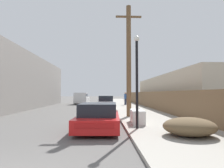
{
  "coord_description": "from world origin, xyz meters",
  "views": [
    {
      "loc": [
        2.2,
        -3.18,
        1.7
      ],
      "look_at": [
        2.71,
        9.43,
        2.29
      ],
      "focal_mm": 32.0,
      "sensor_mm": 36.0,
      "label": 1
    }
  ],
  "objects_px": {
    "street_lamp": "(137,74)",
    "brush_pile": "(189,127)",
    "utility_pole": "(129,59)",
    "pickup_truck": "(82,98)",
    "car_parked_mid": "(106,103)",
    "parked_sports_car_red": "(99,117)",
    "car_parked_far": "(104,101)",
    "discarded_fridge": "(137,117)",
    "pedestrian": "(125,98)"
  },
  "relations": [
    {
      "from": "street_lamp",
      "to": "brush_pile",
      "type": "height_order",
      "value": "street_lamp"
    },
    {
      "from": "street_lamp",
      "to": "utility_pole",
      "type": "bearing_deg",
      "value": 87.25
    },
    {
      "from": "utility_pole",
      "to": "pickup_truck",
      "type": "bearing_deg",
      "value": 106.03
    },
    {
      "from": "car_parked_mid",
      "to": "utility_pole",
      "type": "height_order",
      "value": "utility_pole"
    },
    {
      "from": "parked_sports_car_red",
      "to": "brush_pile",
      "type": "relative_size",
      "value": 2.41
    },
    {
      "from": "parked_sports_car_red",
      "to": "street_lamp",
      "type": "bearing_deg",
      "value": -15.57
    },
    {
      "from": "car_parked_far",
      "to": "street_lamp",
      "type": "height_order",
      "value": "street_lamp"
    },
    {
      "from": "discarded_fridge",
      "to": "utility_pole",
      "type": "xyz_separation_m",
      "value": [
        -0.05,
        3.1,
        3.61
      ]
    },
    {
      "from": "brush_pile",
      "to": "discarded_fridge",
      "type": "bearing_deg",
      "value": 113.98
    },
    {
      "from": "car_parked_far",
      "to": "utility_pole",
      "type": "height_order",
      "value": "utility_pole"
    },
    {
      "from": "discarded_fridge",
      "to": "car_parked_mid",
      "type": "height_order",
      "value": "car_parked_mid"
    },
    {
      "from": "car_parked_mid",
      "to": "pedestrian",
      "type": "xyz_separation_m",
      "value": [
        2.77,
        5.81,
        0.35
      ]
    },
    {
      "from": "pickup_truck",
      "to": "car_parked_far",
      "type": "bearing_deg",
      "value": 147.7
    },
    {
      "from": "parked_sports_car_red",
      "to": "discarded_fridge",
      "type": "bearing_deg",
      "value": 30.62
    },
    {
      "from": "discarded_fridge",
      "to": "pedestrian",
      "type": "bearing_deg",
      "value": 89.5
    },
    {
      "from": "pickup_truck",
      "to": "pedestrian",
      "type": "height_order",
      "value": "pedestrian"
    },
    {
      "from": "street_lamp",
      "to": "brush_pile",
      "type": "bearing_deg",
      "value": -42.49
    },
    {
      "from": "discarded_fridge",
      "to": "parked_sports_car_red",
      "type": "relative_size",
      "value": 0.39
    },
    {
      "from": "parked_sports_car_red",
      "to": "pickup_truck",
      "type": "xyz_separation_m",
      "value": [
        -3.31,
        22.5,
        0.32
      ]
    },
    {
      "from": "car_parked_mid",
      "to": "pickup_truck",
      "type": "xyz_separation_m",
      "value": [
        -3.74,
        10.39,
        0.23
      ]
    },
    {
      "from": "car_parked_mid",
      "to": "discarded_fridge",
      "type": "bearing_deg",
      "value": -81.62
    },
    {
      "from": "utility_pole",
      "to": "parked_sports_car_red",
      "type": "bearing_deg",
      "value": -115.21
    },
    {
      "from": "pickup_truck",
      "to": "street_lamp",
      "type": "xyz_separation_m",
      "value": [
        5.04,
        -23.08,
        1.7
      ]
    },
    {
      "from": "pickup_truck",
      "to": "pedestrian",
      "type": "distance_m",
      "value": 7.96
    },
    {
      "from": "discarded_fridge",
      "to": "pedestrian",
      "type": "height_order",
      "value": "pedestrian"
    },
    {
      "from": "discarded_fridge",
      "to": "pickup_truck",
      "type": "bearing_deg",
      "value": 107.48
    },
    {
      "from": "car_parked_mid",
      "to": "pickup_truck",
      "type": "distance_m",
      "value": 11.04
    },
    {
      "from": "parked_sports_car_red",
      "to": "car_parked_far",
      "type": "xyz_separation_m",
      "value": [
        0.32,
        20.08,
        0.04
      ]
    },
    {
      "from": "parked_sports_car_red",
      "to": "brush_pile",
      "type": "xyz_separation_m",
      "value": [
        3.44,
        -2.14,
        -0.11
      ]
    },
    {
      "from": "pickup_truck",
      "to": "pedestrian",
      "type": "relative_size",
      "value": 3.05
    },
    {
      "from": "discarded_fridge",
      "to": "car_parked_mid",
      "type": "bearing_deg",
      "value": 101.68
    },
    {
      "from": "utility_pole",
      "to": "pedestrian",
      "type": "height_order",
      "value": "utility_pole"
    },
    {
      "from": "car_parked_far",
      "to": "pickup_truck",
      "type": "xyz_separation_m",
      "value": [
        -3.63,
        2.42,
        0.29
      ]
    },
    {
      "from": "car_parked_far",
      "to": "pedestrian",
      "type": "xyz_separation_m",
      "value": [
        2.88,
        -2.15,
        0.41
      ]
    },
    {
      "from": "pickup_truck",
      "to": "brush_pile",
      "type": "height_order",
      "value": "pickup_truck"
    },
    {
      "from": "parked_sports_car_red",
      "to": "utility_pole",
      "type": "height_order",
      "value": "utility_pole"
    },
    {
      "from": "street_lamp",
      "to": "pickup_truck",
      "type": "bearing_deg",
      "value": 102.32
    },
    {
      "from": "pedestrian",
      "to": "discarded_fridge",
      "type": "bearing_deg",
      "value": -94.04
    },
    {
      "from": "car_parked_mid",
      "to": "brush_pile",
      "type": "height_order",
      "value": "car_parked_mid"
    },
    {
      "from": "pickup_truck",
      "to": "utility_pole",
      "type": "height_order",
      "value": "utility_pole"
    },
    {
      "from": "car_parked_far",
      "to": "car_parked_mid",
      "type": "bearing_deg",
      "value": -88.51
    },
    {
      "from": "parked_sports_car_red",
      "to": "brush_pile",
      "type": "bearing_deg",
      "value": -29.07
    },
    {
      "from": "car_parked_mid",
      "to": "car_parked_far",
      "type": "xyz_separation_m",
      "value": [
        -0.11,
        7.96,
        -0.06
      ]
    },
    {
      "from": "discarded_fridge",
      "to": "utility_pole",
      "type": "relative_size",
      "value": 0.24
    },
    {
      "from": "car_parked_far",
      "to": "pickup_truck",
      "type": "bearing_deg",
      "value": 146.94
    },
    {
      "from": "discarded_fridge",
      "to": "car_parked_far",
      "type": "distance_m",
      "value": 19.09
    },
    {
      "from": "parked_sports_car_red",
      "to": "street_lamp",
      "type": "xyz_separation_m",
      "value": [
        1.73,
        -0.58,
        2.02
      ]
    },
    {
      "from": "car_parked_far",
      "to": "brush_pile",
      "type": "xyz_separation_m",
      "value": [
        3.12,
        -22.22,
        -0.15
      ]
    },
    {
      "from": "street_lamp",
      "to": "pedestrian",
      "type": "bearing_deg",
      "value": 85.46
    },
    {
      "from": "discarded_fridge",
      "to": "car_parked_far",
      "type": "xyz_separation_m",
      "value": [
        -1.69,
        19.02,
        0.14
      ]
    }
  ]
}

